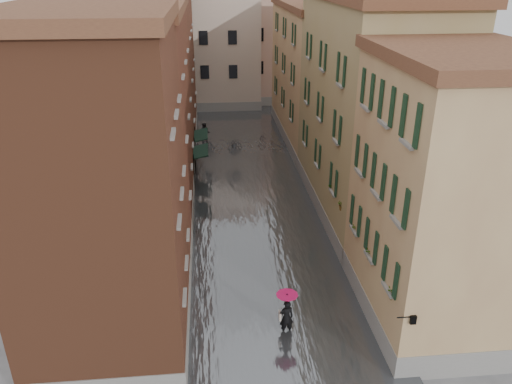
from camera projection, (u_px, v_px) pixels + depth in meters
name	position (u px, v px, depth m)	size (l,w,h in m)	color
ground	(272.00, 295.00, 24.45)	(120.00, 120.00, 0.00)	#5A5A5D
floodwater	(250.00, 187.00, 36.19)	(10.00, 60.00, 0.20)	#51555A
building_left_near	(102.00, 198.00, 19.34)	(6.00, 8.00, 13.00)	brown
building_left_mid	(137.00, 124.00, 29.41)	(6.00, 14.00, 12.50)	brown
building_left_far	(157.00, 65.00, 42.70)	(6.00, 16.00, 14.00)	brown
building_right_near	(446.00, 201.00, 20.88)	(6.00, 8.00, 11.50)	#AB8058
building_right_mid	(368.00, 113.00, 30.54)	(6.00, 14.00, 13.00)	#9E895F
building_right_far	(317.00, 76.00, 44.45)	(6.00, 16.00, 11.50)	#AB8058
building_end_cream	(204.00, 46.00, 55.95)	(12.00, 9.00, 13.00)	#B9A893
building_end_pink	(281.00, 47.00, 58.76)	(10.00, 9.00, 12.00)	tan
awning_near	(200.00, 152.00, 35.99)	(1.09, 2.74, 2.80)	black
awning_far	(200.00, 136.00, 39.46)	(1.09, 2.95, 2.80)	black
wall_lantern	(412.00, 319.00, 18.15)	(0.71, 0.22, 0.35)	black
window_planters	(357.00, 223.00, 23.84)	(0.59, 10.90, 0.84)	maroon
pedestrian_main	(287.00, 310.00, 21.39)	(0.96, 0.96, 2.06)	black
pedestrian_far	(205.00, 133.00, 45.11)	(0.91, 0.71, 1.87)	black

